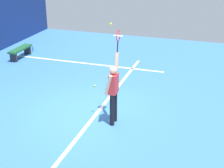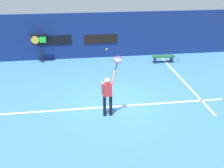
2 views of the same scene
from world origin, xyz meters
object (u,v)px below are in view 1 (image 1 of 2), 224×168
Objects in this scene: tennis_ball at (111,24)px; water_bottle at (33,49)px; tennis_player at (113,90)px; court_bench at (20,50)px; tennis_racket at (118,37)px; spare_ball at (95,86)px.

water_bottle is (5.23, 5.57, -2.69)m from tennis_ball.
tennis_player is 1.42× the size of court_bench.
tennis_racket is at bearing -9.99° from tennis_ball.
tennis_ball is at bearing 170.01° from tennis_racket.
court_bench is 4.67m from spare_ball.
tennis_ball is 3.82m from spare_ball.
spare_ball is at bearing 37.63° from tennis_racket.
tennis_racket is at bearing -0.62° from tennis_player.
tennis_ball reaches higher than spare_ball.
tennis_racket reaches higher than court_bench.
court_bench reaches higher than spare_ball.
court_bench is at bearing 55.87° from tennis_racket.
spare_ball is (2.25, 1.35, -2.78)m from tennis_ball.
court_bench is 20.59× the size of spare_ball.
spare_ball is at bearing 31.01° from tennis_ball.
court_bench is at bearing 52.81° from tennis_ball.
tennis_player is at bearing -147.62° from spare_ball.
tennis_racket is at bearing -130.51° from water_bottle.
court_bench is 1.02m from water_bottle.
tennis_ball is 1.00× the size of spare_ball.
tennis_ball reaches higher than court_bench.
tennis_racket is 7.76m from water_bottle.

